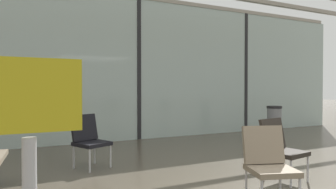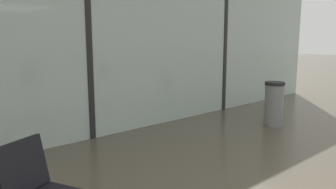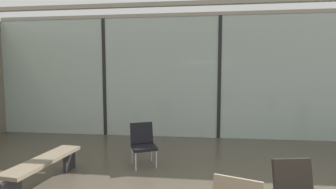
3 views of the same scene
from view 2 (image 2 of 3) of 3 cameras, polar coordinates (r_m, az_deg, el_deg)
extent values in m
cube|color=#A3B7B2|center=(5.69, -13.61, 10.35)|extent=(14.00, 0.08, 3.59)
cube|color=black|center=(5.69, -13.61, 10.35)|extent=(0.10, 0.12, 3.59)
cube|color=black|center=(7.96, 9.56, 10.28)|extent=(0.10, 0.12, 3.59)
ellipsoid|color=silver|center=(11.79, -20.28, 10.23)|extent=(10.17, 3.83, 3.83)
sphere|color=black|center=(9.80, -22.04, 12.01)|extent=(0.28, 0.28, 0.28)
sphere|color=black|center=(10.14, -17.15, 12.19)|extent=(0.28, 0.28, 0.28)
sphere|color=black|center=(10.55, -12.61, 12.28)|extent=(0.28, 0.28, 0.28)
sphere|color=black|center=(11.02, -8.42, 12.29)|extent=(0.28, 0.28, 0.28)
cube|color=black|center=(3.10, -23.72, -11.20)|extent=(0.50, 0.33, 0.44)
cylinder|color=slate|center=(6.81, 17.62, -1.78)|extent=(0.36, 0.36, 0.80)
cylinder|color=black|center=(6.74, 17.81, 1.80)|extent=(0.38, 0.38, 0.06)
camera|label=1|loc=(2.63, 143.18, -17.06)|focal=33.76mm
camera|label=3|loc=(2.86, 95.99, 2.45)|focal=25.24mm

